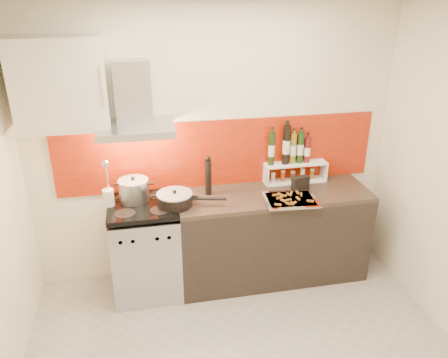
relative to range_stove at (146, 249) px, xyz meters
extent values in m
cube|color=silver|center=(0.70, 0.30, 0.86)|extent=(3.40, 0.02, 2.60)
cube|color=maroon|center=(0.75, 0.29, 0.78)|extent=(3.00, 0.02, 0.64)
cube|color=#B7B7BA|center=(0.00, 0.00, -0.02)|extent=(0.60, 0.60, 0.84)
cube|color=black|center=(0.00, -0.28, -0.11)|extent=(0.50, 0.02, 0.40)
cube|color=#B7B7BA|center=(0.00, -0.28, 0.28)|extent=(0.56, 0.02, 0.12)
cube|color=#FF190C|center=(0.00, -0.29, 0.28)|extent=(0.10, 0.01, 0.04)
cube|color=black|center=(0.00, 0.00, 0.45)|extent=(0.60, 0.60, 0.04)
cube|color=black|center=(1.20, 0.00, -0.01)|extent=(1.80, 0.60, 0.86)
cube|color=black|center=(1.20, 0.00, 0.44)|extent=(1.80, 0.60, 0.04)
cube|color=#B7B7BA|center=(0.00, 0.05, 1.14)|extent=(0.62, 0.50, 0.06)
cube|color=#B7B7BA|center=(0.00, 0.20, 1.42)|extent=(0.30, 0.18, 0.50)
sphere|color=#FFD18C|center=(-0.15, 0.05, 1.10)|extent=(0.07, 0.07, 0.07)
sphere|color=#FFD18C|center=(0.15, 0.05, 1.10)|extent=(0.07, 0.07, 0.07)
cube|color=beige|center=(-0.55, 0.13, 1.51)|extent=(0.70, 0.35, 0.72)
cylinder|color=#B7B7BA|center=(-0.06, 0.09, 0.56)|extent=(0.26, 0.26, 0.18)
cylinder|color=#99999E|center=(-0.06, 0.09, 0.66)|extent=(0.27, 0.27, 0.01)
sphere|color=black|center=(-0.06, 0.09, 0.68)|extent=(0.03, 0.03, 0.03)
cylinder|color=black|center=(0.28, -0.07, 0.52)|extent=(0.31, 0.31, 0.10)
cylinder|color=#99999E|center=(0.28, -0.07, 0.57)|extent=(0.31, 0.31, 0.01)
sphere|color=black|center=(0.28, -0.07, 0.60)|extent=(0.03, 0.03, 0.03)
cylinder|color=black|center=(0.57, -0.13, 0.53)|extent=(0.29, 0.09, 0.03)
cylinder|color=silver|center=(-0.28, 0.03, 0.54)|extent=(0.10, 0.10, 0.16)
cylinder|color=silver|center=(-0.27, 0.03, 0.75)|extent=(0.01, 0.07, 0.29)
sphere|color=silver|center=(-0.27, -0.03, 0.88)|extent=(0.06, 0.06, 0.06)
cylinder|color=black|center=(0.60, 0.10, 0.63)|extent=(0.06, 0.06, 0.33)
sphere|color=black|center=(0.60, 0.10, 0.81)|extent=(0.05, 0.05, 0.05)
cube|color=white|center=(1.48, 0.22, 0.47)|extent=(0.61, 0.17, 0.01)
cube|color=white|center=(1.18, 0.22, 0.55)|extent=(0.02, 0.17, 0.17)
cube|color=white|center=(1.77, 0.22, 0.55)|extent=(0.02, 0.17, 0.17)
cube|color=white|center=(1.48, 0.22, 0.65)|extent=(0.61, 0.17, 0.02)
cylinder|color=black|center=(1.23, 0.22, 0.81)|extent=(0.06, 0.06, 0.32)
cylinder|color=black|center=(1.37, 0.22, 0.84)|extent=(0.07, 0.07, 0.38)
cylinder|color=brown|center=(1.44, 0.22, 0.80)|extent=(0.06, 0.06, 0.29)
cylinder|color=black|center=(1.51, 0.22, 0.80)|extent=(0.06, 0.06, 0.30)
cylinder|color=#4E1415|center=(1.58, 0.22, 0.78)|extent=(0.06, 0.06, 0.24)
cylinder|color=#B1A690|center=(1.26, 0.22, 0.51)|extent=(0.04, 0.04, 0.08)
cylinder|color=#A6411B|center=(1.36, 0.22, 0.52)|extent=(0.04, 0.04, 0.10)
cylinder|color=#4C3526|center=(1.46, 0.22, 0.51)|extent=(0.04, 0.04, 0.08)
cylinder|color=white|center=(1.56, 0.22, 0.52)|extent=(0.04, 0.04, 0.10)
cylinder|color=#955918|center=(1.65, 0.22, 0.52)|extent=(0.04, 0.04, 0.09)
cube|color=black|center=(1.47, 0.03, 0.52)|extent=(0.17, 0.10, 0.14)
cube|color=silver|center=(1.29, -0.19, 0.47)|extent=(0.47, 0.38, 0.01)
cube|color=silver|center=(1.29, -0.19, 0.48)|extent=(0.50, 0.40, 0.01)
cube|color=red|center=(1.29, -0.19, 0.48)|extent=(0.43, 0.33, 0.01)
cube|color=brown|center=(1.18, -0.10, 0.49)|extent=(0.06, 0.02, 0.01)
cube|color=brown|center=(1.22, -0.22, 0.49)|extent=(0.05, 0.06, 0.01)
cube|color=brown|center=(1.15, -0.28, 0.49)|extent=(0.06, 0.04, 0.01)
cube|color=brown|center=(1.20, -0.16, 0.49)|extent=(0.06, 0.03, 0.01)
cube|color=brown|center=(1.26, -0.22, 0.49)|extent=(0.06, 0.03, 0.01)
cube|color=brown|center=(1.31, -0.11, 0.49)|extent=(0.04, 0.06, 0.01)
cube|color=brown|center=(1.36, -0.21, 0.49)|extent=(0.02, 0.06, 0.01)
cube|color=brown|center=(1.25, -0.13, 0.49)|extent=(0.06, 0.02, 0.01)
cube|color=brown|center=(1.44, -0.28, 0.49)|extent=(0.06, 0.04, 0.01)
cube|color=brown|center=(1.29, -0.29, 0.49)|extent=(0.05, 0.05, 0.01)
cube|color=brown|center=(1.26, -0.28, 0.49)|extent=(0.05, 0.05, 0.01)
cube|color=brown|center=(1.33, -0.09, 0.49)|extent=(0.04, 0.06, 0.01)
cube|color=brown|center=(1.23, -0.10, 0.49)|extent=(0.04, 0.06, 0.01)
cube|color=brown|center=(1.41, -0.14, 0.49)|extent=(0.04, 0.06, 0.01)
cube|color=brown|center=(1.25, -0.28, 0.49)|extent=(0.06, 0.05, 0.01)
cube|color=brown|center=(1.39, -0.09, 0.49)|extent=(0.02, 0.06, 0.01)
camera|label=1|loc=(0.03, -3.47, 2.21)|focal=35.00mm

